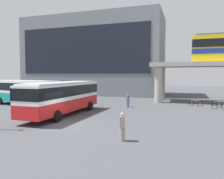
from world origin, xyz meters
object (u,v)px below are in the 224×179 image
object	(u,v)px
bus_main	(63,95)
bicycle_orange	(196,103)
pedestrian_at_kerb	(128,101)
bus_secondary	(25,90)
bicycle_green	(219,106)
pedestrian_walking_across	(122,128)
station_building	(94,56)
bicycle_silver	(219,103)

from	to	relation	value
bus_main	bicycle_orange	size ratio (longest dim) A/B	6.51
pedestrian_at_kerb	bus_secondary	bearing A→B (deg)	-168.33
bus_secondary	pedestrian_at_kerb	distance (m)	13.29
bus_main	bicycle_green	bearing A→B (deg)	30.60
bicycle_orange	bicycle_green	world-z (taller)	same
bicycle_green	bus_main	bearing A→B (deg)	-149.40
bicycle_orange	pedestrian_walking_across	bearing A→B (deg)	-105.09
station_building	bicycle_orange	world-z (taller)	station_building
bus_secondary	pedestrian_walking_across	size ratio (longest dim) A/B	6.63
bicycle_silver	pedestrian_walking_across	world-z (taller)	pedestrian_walking_across
bus_main	pedestrian_at_kerb	distance (m)	8.70
bicycle_silver	pedestrian_at_kerb	size ratio (longest dim) A/B	1.05
bus_secondary	bicycle_green	xyz separation A→B (m)	(23.31, 4.29, -1.63)
bus_main	pedestrian_at_kerb	world-z (taller)	bus_main
station_building	bus_secondary	bearing A→B (deg)	-93.56
bus_main	bus_secondary	xyz separation A→B (m)	(-8.32, 4.58, 0.00)
bicycle_silver	bicycle_green	distance (m)	2.66
bicycle_green	pedestrian_walking_across	bearing A→B (deg)	-115.11
bicycle_silver	pedestrian_walking_across	distance (m)	19.53
station_building	pedestrian_at_kerb	world-z (taller)	station_building
bus_main	bus_secondary	size ratio (longest dim) A/B	0.98
station_building	bus_main	xyz separation A→B (m)	(7.08, -24.47, -5.80)
bus_main	pedestrian_at_kerb	size ratio (longest dim) A/B	6.74
bicycle_green	pedestrian_walking_across	world-z (taller)	pedestrian_walking_across
bicycle_silver	bicycle_green	bearing A→B (deg)	-96.84
bus_secondary	pedestrian_at_kerb	xyz separation A→B (m)	(12.96, 2.68, -1.22)
bus_main	bicycle_silver	world-z (taller)	bus_main
bus_secondary	bicycle_green	size ratio (longest dim) A/B	6.38
bicycle_silver	bicycle_orange	world-z (taller)	same
station_building	bicycle_green	size ratio (longest dim) A/B	15.87
pedestrian_at_kerb	pedestrian_walking_across	bearing A→B (deg)	-77.10
bicycle_orange	bicycle_green	distance (m)	3.34
bicycle_silver	pedestrian_walking_across	xyz separation A→B (m)	(-7.52, -18.01, 0.44)
pedestrian_walking_across	pedestrian_at_kerb	world-z (taller)	pedestrian_walking_across
bicycle_green	pedestrian_at_kerb	xyz separation A→B (m)	(-10.35, -1.62, 0.41)
bicycle_green	station_building	bearing A→B (deg)	144.76
pedestrian_at_kerb	bus_main	bearing A→B (deg)	-122.60
station_building	bicycle_green	xyz separation A→B (m)	(22.07, -15.60, -7.43)
bus_secondary	pedestrian_walking_across	world-z (taller)	bus_secondary
bicycle_orange	pedestrian_at_kerb	bearing A→B (deg)	-153.80
station_building	bicycle_silver	xyz separation A→B (m)	(22.39, -12.96, -7.43)
bicycle_green	pedestrian_at_kerb	distance (m)	10.49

